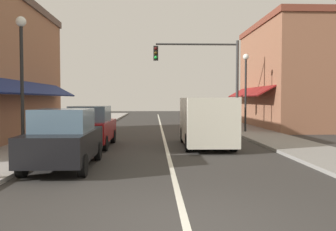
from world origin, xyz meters
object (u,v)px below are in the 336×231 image
object	(u,v)px
parked_car_nearest_left	(64,139)
street_lamp_left_near	(22,63)
parked_car_second_left	(91,127)
street_lamp_right_mid	(246,80)
traffic_signal_mast_arm	(208,69)
van_in_lane	(206,120)

from	to	relation	value
parked_car_nearest_left	street_lamp_left_near	bearing A→B (deg)	132.55
parked_car_second_left	street_lamp_right_mid	distance (m)	10.39
parked_car_nearest_left	traffic_signal_mast_arm	size ratio (longest dim) A/B	0.71
street_lamp_left_near	parked_car_nearest_left	bearing A→B (deg)	-47.08
parked_car_nearest_left	parked_car_second_left	xyz separation A→B (m)	(-0.05, 4.87, 0.00)
traffic_signal_mast_arm	van_in_lane	bearing A→B (deg)	-99.22
van_in_lane	street_lamp_left_near	size ratio (longest dim) A/B	1.05
van_in_lane	traffic_signal_mast_arm	size ratio (longest dim) A/B	0.90
parked_car_nearest_left	street_lamp_right_mid	world-z (taller)	street_lamp_right_mid
traffic_signal_mast_arm	street_lamp_left_near	distance (m)	12.94
parked_car_nearest_left	traffic_signal_mast_arm	world-z (taller)	traffic_signal_mast_arm
parked_car_second_left	street_lamp_left_near	xyz separation A→B (m)	(-1.92, -2.75, 2.44)
street_lamp_left_near	street_lamp_right_mid	bearing A→B (deg)	40.42
parked_car_nearest_left	parked_car_second_left	world-z (taller)	same
van_in_lane	traffic_signal_mast_arm	xyz separation A→B (m)	(1.20, 7.41, 2.83)
traffic_signal_mast_arm	street_lamp_right_mid	world-z (taller)	traffic_signal_mast_arm
van_in_lane	parked_car_nearest_left	bearing A→B (deg)	-135.13
parked_car_nearest_left	parked_car_second_left	size ratio (longest dim) A/B	1.00
parked_car_second_left	traffic_signal_mast_arm	size ratio (longest dim) A/B	0.71
traffic_signal_mast_arm	street_lamp_right_mid	size ratio (longest dim) A/B	1.21
parked_car_second_left	van_in_lane	size ratio (longest dim) A/B	0.79
van_in_lane	street_lamp_right_mid	world-z (taller)	street_lamp_right_mid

